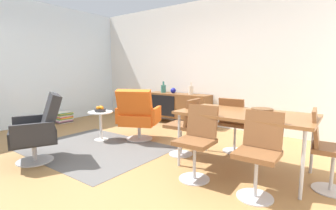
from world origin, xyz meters
TOP-DOWN VIEW (x-y plane):
  - ground_plane at (0.00, 0.00)m, footprint 8.32×8.32m
  - wall_back at (0.00, 2.60)m, footprint 6.80×0.12m
  - wall_window_left at (-3.20, 0.00)m, footprint 0.12×5.60m
  - sideboard at (-0.55, 2.30)m, footprint 1.60×0.45m
  - vase_cobalt at (-0.20, 2.30)m, footprint 0.11×0.11m
  - vase_sculptural_dark at (-0.69, 2.30)m, footprint 0.13×0.13m
  - vase_ceramic_small at (-0.98, 2.30)m, footprint 0.12×0.12m
  - dining_table at (1.65, 0.53)m, footprint 1.60×0.90m
  - wooden_bowl_on_table at (1.84, 0.62)m, footprint 0.26×0.26m
  - dining_chair_front_right at (2.00, -0.03)m, footprint 0.41×0.43m
  - dining_chair_front_left at (1.30, -0.03)m, footprint 0.42×0.44m
  - dining_chair_back_left at (1.30, 1.09)m, footprint 0.40×0.42m
  - dining_chair_far_end at (2.54, 0.53)m, footprint 0.45×0.43m
  - dining_chair_near_window at (0.76, 0.54)m, footprint 0.45×0.43m
  - lounge_chair_red at (-0.35, 0.72)m, footprint 0.87×0.85m
  - armchair_black_shell at (-0.76, -0.85)m, footprint 0.86×0.84m
  - side_table_round at (-0.91, 0.33)m, footprint 0.44×0.44m
  - fruit_bowl at (-0.91, 0.33)m, footprint 0.20×0.20m
  - magazine_stack at (-2.83, 0.73)m, footprint 0.32×0.39m
  - area_rug at (-0.58, -0.07)m, footprint 2.20×1.70m

SIDE VIEW (x-z plane):
  - ground_plane at x=0.00m, z-range 0.00..0.00m
  - area_rug at x=-0.58m, z-range 0.00..0.01m
  - magazine_stack at x=-2.83m, z-range 0.00..0.27m
  - side_table_round at x=-0.91m, z-range 0.06..0.58m
  - sideboard at x=-0.55m, z-range 0.08..0.80m
  - lounge_chair_red at x=-0.35m, z-range -0.01..0.94m
  - armchair_black_shell at x=-0.76m, z-range -0.01..0.94m
  - dining_chair_front_right at x=2.00m, z-range 0.04..0.90m
  - dining_chair_front_left at x=1.30m, z-range 0.04..0.90m
  - dining_chair_back_left at x=1.30m, z-range 0.04..0.90m
  - dining_chair_far_end at x=2.54m, z-range 0.04..0.90m
  - dining_chair_near_window at x=0.76m, z-range 0.04..0.90m
  - fruit_bowl at x=-0.91m, z-range 0.51..0.61m
  - dining_table at x=1.65m, z-range 0.33..1.07m
  - wooden_bowl_on_table at x=1.84m, z-range 0.74..0.80m
  - vase_sculptural_dark at x=-0.69m, z-range 0.72..0.85m
  - vase_ceramic_small at x=-0.98m, z-range 0.68..0.96m
  - vase_cobalt at x=-0.20m, z-range 0.69..0.96m
  - wall_back at x=0.00m, z-range 0.00..2.80m
  - wall_window_left at x=-3.20m, z-range 0.00..2.80m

